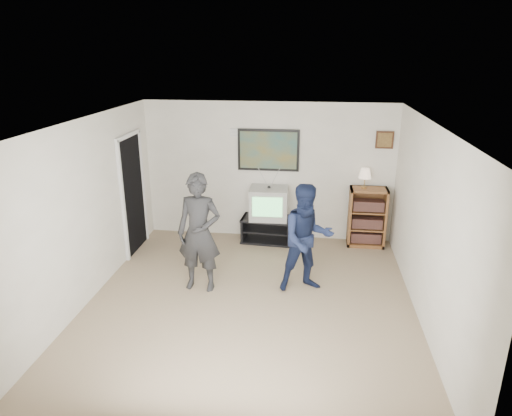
% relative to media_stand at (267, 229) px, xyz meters
% --- Properties ---
extents(room_shell, '(4.51, 5.00, 2.51)m').
position_rel_media_stand_xyz_m(room_shell, '(-0.01, -1.88, 1.02)').
color(room_shell, '#876F56').
rests_on(room_shell, ground).
extents(media_stand, '(0.95, 0.57, 0.46)m').
position_rel_media_stand_xyz_m(media_stand, '(0.00, 0.00, 0.00)').
color(media_stand, black).
rests_on(media_stand, room_shell).
extents(crt_television, '(0.69, 0.59, 0.56)m').
position_rel_media_stand_xyz_m(crt_television, '(0.03, -0.00, 0.51)').
color(crt_television, '#A7A6A1').
rests_on(crt_television, media_stand).
extents(bookshelf, '(0.65, 0.37, 1.06)m').
position_rel_media_stand_xyz_m(bookshelf, '(1.77, 0.05, 0.30)').
color(bookshelf, brown).
rests_on(bookshelf, room_shell).
extents(table_lamp, '(0.22, 0.22, 0.35)m').
position_rel_media_stand_xyz_m(table_lamp, '(1.68, 0.07, 1.01)').
color(table_lamp, beige).
rests_on(table_lamp, bookshelf).
extents(person_tall, '(0.66, 0.45, 1.74)m').
position_rel_media_stand_xyz_m(person_tall, '(-0.79, -1.85, 0.64)').
color(person_tall, '#252527').
rests_on(person_tall, room_shell).
extents(person_short, '(0.93, 0.81, 1.60)m').
position_rel_media_stand_xyz_m(person_short, '(0.74, -1.69, 0.57)').
color(person_short, '#17203F').
rests_on(person_short, room_shell).
extents(controller_left, '(0.08, 0.13, 0.04)m').
position_rel_media_stand_xyz_m(controller_left, '(-0.78, -1.67, 0.99)').
color(controller_left, white).
rests_on(controller_left, person_tall).
extents(controller_right, '(0.07, 0.12, 0.03)m').
position_rel_media_stand_xyz_m(controller_right, '(0.76, -1.42, 0.88)').
color(controller_right, white).
rests_on(controller_right, person_short).
extents(poster, '(1.10, 0.03, 0.75)m').
position_rel_media_stand_xyz_m(poster, '(-0.01, 0.24, 1.42)').
color(poster, black).
rests_on(poster, room_shell).
extents(air_vent, '(0.28, 0.02, 0.14)m').
position_rel_media_stand_xyz_m(air_vent, '(-0.56, 0.25, 1.72)').
color(air_vent, white).
rests_on(air_vent, room_shell).
extents(small_picture, '(0.30, 0.03, 0.30)m').
position_rel_media_stand_xyz_m(small_picture, '(1.99, 0.25, 1.65)').
color(small_picture, '#472816').
rests_on(small_picture, room_shell).
extents(doorway, '(0.03, 0.85, 2.00)m').
position_rel_media_stand_xyz_m(doorway, '(-2.25, -0.63, 0.77)').
color(doorway, black).
rests_on(doorway, room_shell).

